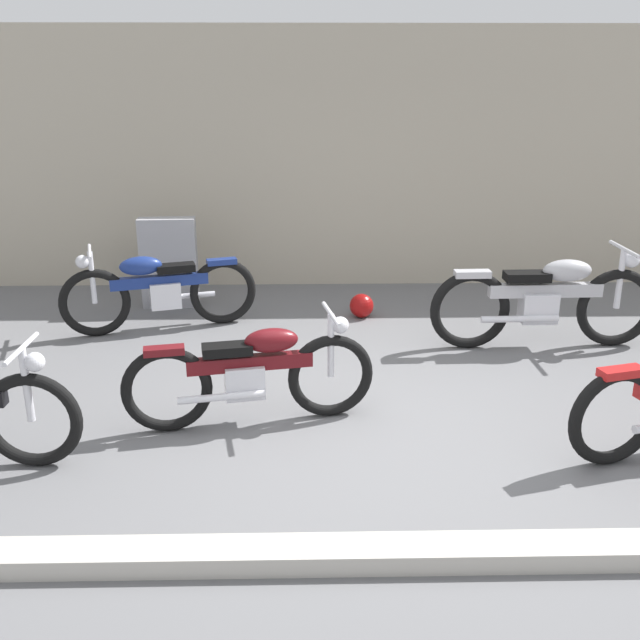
# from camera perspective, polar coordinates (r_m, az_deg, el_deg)

# --- Properties ---
(ground_plane) EXTENTS (40.00, 40.00, 0.00)m
(ground_plane) POSITION_cam_1_polar(r_m,az_deg,el_deg) (5.52, 4.63, -8.84)
(ground_plane) COLOR slate
(building_wall) EXTENTS (18.00, 0.30, 3.07)m
(building_wall) POSITION_cam_1_polar(r_m,az_deg,el_deg) (9.03, 2.29, 12.53)
(building_wall) COLOR #B2A893
(building_wall) RESTS_ON ground_plane
(curb_strip) EXTENTS (18.00, 0.24, 0.12)m
(curb_strip) POSITION_cam_1_polar(r_m,az_deg,el_deg) (4.23, 6.75, -17.80)
(curb_strip) COLOR #B7B2A8
(curb_strip) RESTS_ON ground_plane
(stone_marker) EXTENTS (0.64, 0.23, 1.02)m
(stone_marker) POSITION_cam_1_polar(r_m,az_deg,el_deg) (8.36, -11.82, 4.43)
(stone_marker) COLOR #9E9EA3
(stone_marker) RESTS_ON ground_plane
(helmet) EXTENTS (0.26, 0.26, 0.26)m
(helmet) POSITION_cam_1_polar(r_m,az_deg,el_deg) (7.93, 3.29, 1.13)
(helmet) COLOR maroon
(helmet) RESTS_ON ground_plane
(motorcycle_maroon) EXTENTS (1.90, 0.62, 0.86)m
(motorcycle_maroon) POSITION_cam_1_polar(r_m,az_deg,el_deg) (5.50, -5.34, -4.20)
(motorcycle_maroon) COLOR black
(motorcycle_maroon) RESTS_ON ground_plane
(motorcycle_silver) EXTENTS (2.22, 0.62, 0.99)m
(motorcycle_silver) POSITION_cam_1_polar(r_m,az_deg,el_deg) (7.30, 17.41, 1.50)
(motorcycle_silver) COLOR black
(motorcycle_silver) RESTS_ON ground_plane
(motorcycle_blue) EXTENTS (1.95, 0.78, 0.90)m
(motorcycle_blue) POSITION_cam_1_polar(r_m,az_deg,el_deg) (7.63, -12.62, 2.35)
(motorcycle_blue) COLOR black
(motorcycle_blue) RESTS_ON ground_plane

